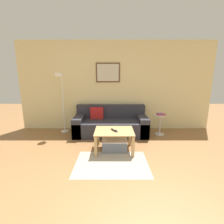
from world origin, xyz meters
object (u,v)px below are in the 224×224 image
Objects in this scene: storage_bin at (114,144)px; side_table at (160,123)px; couch at (110,124)px; book_stack at (161,114)px; cell_phone at (115,131)px; floor_lamp at (61,93)px; remote_control at (113,130)px; coffee_table at (114,134)px.

side_table reaches higher than storage_bin.
couch is 3.57× the size of side_table.
storage_bin is (0.10, -1.02, -0.14)m from couch.
side_table is at bearing -3.41° from couch.
cell_phone is at bearing -140.04° from book_stack.
floor_lamp is 2.75m from book_stack.
remote_control is at bearing -143.14° from side_table.
remote_control is 1.07× the size of cell_phone.
cell_phone is (-1.25, -1.05, -0.11)m from book_stack.
floor_lamp is 1.87m from remote_control.
floor_lamp is at bearing 127.98° from cell_phone.
storage_bin is at bearing -84.58° from couch.
book_stack reaches higher than cell_phone.
storage_bin is 0.33× the size of floor_lamp.
floor_lamp is (-1.41, 1.07, 0.77)m from coffee_table.
remote_control is (-0.04, -0.03, 0.33)m from storage_bin.
side_table is 3.92× the size of cell_phone.
remote_control reaches higher than storage_bin.
storage_bin is 0.34m from remote_control.
side_table is at bearing -121.33° from book_stack.
storage_bin is at bearing -142.86° from book_stack.
couch is at bearing 95.42° from storage_bin.
book_stack is at bearing 37.97° from coffee_table.
book_stack is 1.63m from cell_phone.
cell_phone is at bearing -84.10° from couch.
book_stack is at bearing 25.76° from cell_phone.
side_table is at bearing 37.62° from coffee_table.
couch is 1.03m from storage_bin.
coffee_table is 1.60m from side_table.
book_stack is at bearing -2.41° from couch.
remote_control reaches higher than coffee_table.
couch reaches higher than side_table.
side_table is at bearing -1.99° from floor_lamp.
remote_control is at bearing -142.79° from book_stack.
side_table is (1.35, -0.08, 0.06)m from couch.
floor_lamp is at bearing 144.07° from storage_bin.
coffee_table is at bearing -142.03° from book_stack.
couch is 8.76× the size of book_stack.
book_stack is 1.49× the size of remote_control.
book_stack reaches higher than remote_control.
remote_control is (-1.29, -0.97, 0.13)m from side_table.
couch is at bearing -0.55° from floor_lamp.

